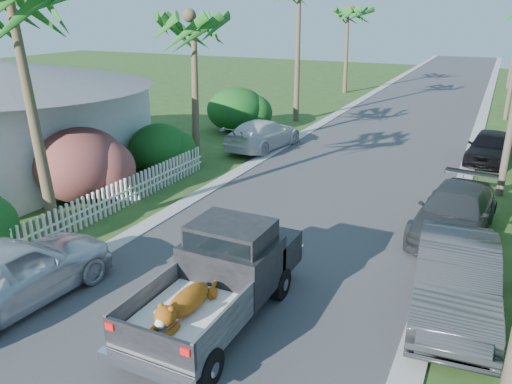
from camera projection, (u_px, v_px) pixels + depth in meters
The scene contains 17 objects.
ground at pixel (165, 361), 9.65m from camera, with size 120.00×120.00×0.00m, color #26491B.
road at pixel (404, 120), 30.78m from camera, with size 8.00×100.00×0.02m, color #38383A.
curb_left at pixel (337, 114), 32.54m from camera, with size 0.60×100.00×0.06m, color #A5A39E.
curb_right at pixel (480, 127), 29.00m from camera, with size 0.60×100.00×0.06m, color #A5A39E.
pickup_truck at pixel (226, 271), 10.91m from camera, with size 1.98×5.12×2.06m.
parked_car_rn at pixel (455, 280), 10.99m from camera, with size 1.69×4.83×1.59m, color #2C2E31.
parked_car_rm at pixel (455, 212), 14.91m from camera, with size 1.96×4.83×1.40m, color #2D3032.
parked_car_rf at pixel (489, 147), 22.05m from camera, with size 1.65×4.09×1.39m, color black.
parked_car_ln at pixel (9, 274), 11.17m from camera, with size 1.96×4.87×1.66m, color silver.
parked_car_lf at pixel (263, 135), 24.28m from camera, with size 1.96×4.82×1.40m, color silver.
palm_l_b at pixel (192, 17), 20.48m from camera, with size 4.40×4.40×7.40m.
palm_l_d at pixel (349, 10), 38.85m from camera, with size 4.40×4.40×7.70m.
shrub_l_b at pixel (81, 165), 17.48m from camera, with size 3.00×3.30×2.60m, color #C61C4D.
shrub_l_c at pixel (159, 148), 20.80m from camera, with size 2.40×2.64×2.00m, color #164413.
shrub_l_d at pixel (236, 109), 27.74m from camera, with size 3.20×3.52×2.40m, color #164413.
picket_fence at pixel (113, 198), 16.59m from camera, with size 0.10×11.00×1.00m, color white.
house_left at pixel (0, 122), 20.18m from camera, with size 9.00×8.00×4.60m.
Camera 1 is at (5.06, -6.38, 6.38)m, focal length 35.00 mm.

